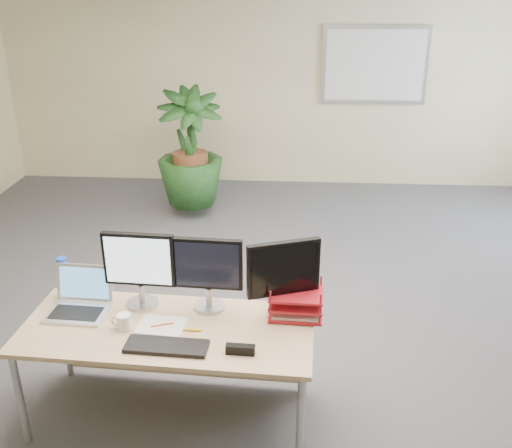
# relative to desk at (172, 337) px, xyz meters

# --- Properties ---
(floor) EXTENTS (8.00, 8.00, 0.00)m
(floor) POSITION_rel_desk_xyz_m (0.49, 0.44, -0.53)
(floor) COLOR #414146
(floor) RESTS_ON ground
(back_wall) EXTENTS (7.00, 0.04, 2.70)m
(back_wall) POSITION_rel_desk_xyz_m (0.49, 4.44, 0.82)
(back_wall) COLOR #C3B58A
(back_wall) RESTS_ON floor
(whiteboard) EXTENTS (1.30, 0.04, 0.95)m
(whiteboard) POSITION_rel_desk_xyz_m (1.69, 4.40, 1.02)
(whiteboard) COLOR silver
(whiteboard) RESTS_ON back_wall
(desk) EXTENTS (1.76, 0.81, 0.66)m
(desk) POSITION_rel_desk_xyz_m (0.00, 0.00, 0.00)
(desk) COLOR tan
(desk) RESTS_ON floor
(floor_plant) EXTENTS (1.09, 1.09, 1.50)m
(floor_plant) POSITION_rel_desk_xyz_m (-0.43, 3.19, 0.22)
(floor_plant) COLOR #143714
(floor_plant) RESTS_ON floor
(monitor_left) EXTENTS (0.44, 0.20, 0.49)m
(monitor_left) POSITION_rel_desk_xyz_m (-0.21, 0.14, 0.42)
(monitor_left) COLOR #A8A9AD
(monitor_left) RESTS_ON desk
(monitor_right) EXTENTS (0.43, 0.19, 0.47)m
(monitor_right) POSITION_rel_desk_xyz_m (0.22, 0.14, 0.41)
(monitor_right) COLOR #A8A9AD
(monitor_right) RESTS_ON desk
(monitor_dark) EXTENTS (0.43, 0.20, 0.50)m
(monitor_dark) POSITION_rel_desk_xyz_m (0.68, 0.08, 0.42)
(monitor_dark) COLOR #A8A9AD
(monitor_dark) RESTS_ON desk
(laptop) EXTENTS (0.37, 0.33, 0.26)m
(laptop) POSITION_rel_desk_xyz_m (-0.58, 0.07, 0.20)
(laptop) COLOR silver
(laptop) RESTS_ON desk
(keyboard) EXTENTS (0.47, 0.18, 0.03)m
(keyboard) POSITION_rel_desk_xyz_m (0.04, -0.30, 0.15)
(keyboard) COLOR black
(keyboard) RESTS_ON desk
(coffee_mug) EXTENTS (0.12, 0.08, 0.10)m
(coffee_mug) POSITION_rel_desk_xyz_m (-0.25, -0.12, 0.18)
(coffee_mug) COLOR white
(coffee_mug) RESTS_ON desk
(spiral_notebook) EXTENTS (0.29, 0.23, 0.01)m
(spiral_notebook) POSITION_rel_desk_xyz_m (-0.04, -0.09, 0.14)
(spiral_notebook) COLOR silver
(spiral_notebook) RESTS_ON desk
(orange_pen) EXTENTS (0.13, 0.06, 0.01)m
(orange_pen) POSITION_rel_desk_xyz_m (-0.03, -0.09, 0.15)
(orange_pen) COLOR #E15D19
(orange_pen) RESTS_ON spiral_notebook
(yellow_highlighter) EXTENTS (0.11, 0.02, 0.01)m
(yellow_highlighter) POSITION_rel_desk_xyz_m (0.15, -0.12, 0.14)
(yellow_highlighter) COLOR yellow
(yellow_highlighter) RESTS_ON desk
(water_bottle) EXTENTS (0.07, 0.07, 0.27)m
(water_bottle) POSITION_rel_desk_xyz_m (-0.73, 0.22, 0.27)
(water_bottle) COLOR silver
(water_bottle) RESTS_ON desk
(letter_tray) EXTENTS (0.33, 0.26, 0.15)m
(letter_tray) POSITION_rel_desk_xyz_m (0.75, 0.09, 0.21)
(letter_tray) COLOR maroon
(letter_tray) RESTS_ON desk
(stapler) EXTENTS (0.16, 0.05, 0.05)m
(stapler) POSITION_rel_desk_xyz_m (0.45, -0.32, 0.16)
(stapler) COLOR black
(stapler) RESTS_ON desk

